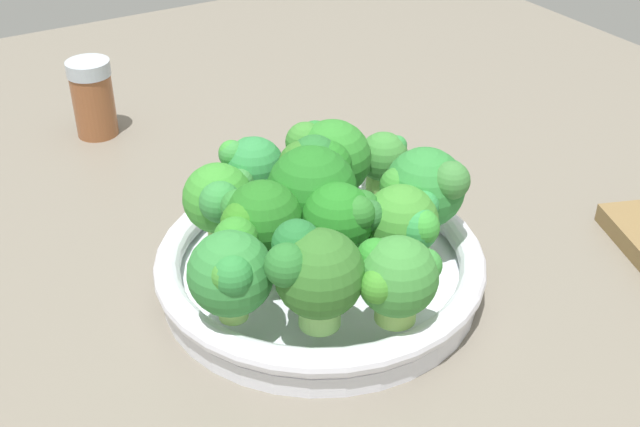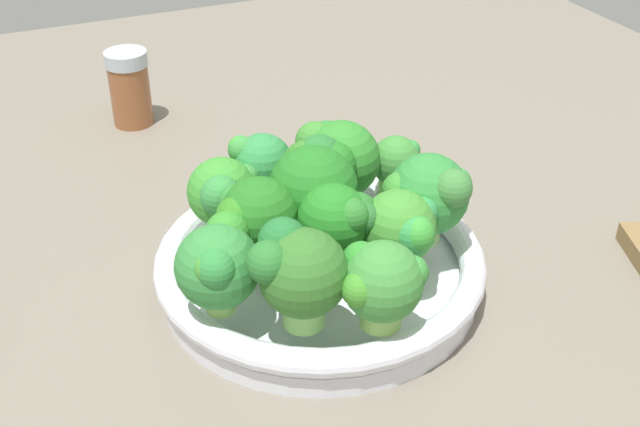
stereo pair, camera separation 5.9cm
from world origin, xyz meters
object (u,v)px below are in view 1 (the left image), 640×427
bowl (320,267)px  broccoli_floret_9 (426,188)px  broccoli_floret_10 (231,271)px  broccoli_floret_11 (313,183)px  broccoli_floret_8 (314,272)px  broccoli_floret_3 (406,223)px  broccoli_floret_0 (344,219)px  broccoli_floret_4 (251,166)px  broccoli_floret_1 (328,156)px  pepper_shaker (93,98)px  broccoli_floret_5 (219,199)px  broccoli_floret_7 (258,222)px  broccoli_floret_2 (384,158)px  broccoli_floret_6 (396,277)px

bowl → broccoli_floret_9: size_ratio=3.49×
broccoli_floret_9 → broccoli_floret_10: bearing=95.3°
broccoli_floret_9 → broccoli_floret_11: 8.27cm
broccoli_floret_8 → broccoli_floret_3: bearing=-74.8°
broccoli_floret_0 → broccoli_floret_11: (4.63, -0.24, 0.47)cm
broccoli_floret_4 → broccoli_floret_11: size_ratio=0.82×
broccoli_floret_1 → pepper_shaker: broccoli_floret_1 is taller
broccoli_floret_9 → broccoli_floret_0: bearing=95.3°
bowl → broccoli_floret_4: size_ratio=3.87×
broccoli_floret_5 → broccoli_floret_11: size_ratio=0.78×
broccoli_floret_7 → bowl: bearing=-85.9°
broccoli_floret_2 → broccoli_floret_4: 11.05cm
broccoli_floret_6 → broccoli_floret_8: 5.28cm
broccoli_floret_4 → broccoli_floret_3: bearing=-153.3°
broccoli_floret_1 → bowl: bearing=143.6°
broccoli_floret_0 → broccoli_floret_3: (-1.72, -4.01, -0.76)cm
broccoli_floret_7 → broccoli_floret_3: bearing=-115.8°
broccoli_floret_8 → broccoli_floret_9: same height
broccoli_floret_0 → broccoli_floret_1: (7.99, -3.53, 0.18)cm
broccoli_floret_3 → broccoli_floret_8: bearing=105.2°
broccoli_floret_0 → broccoli_floret_5: 9.77cm
broccoli_floret_4 → broccoli_floret_7: size_ratio=0.91×
broccoli_floret_0 → pepper_shaker: 37.55cm
broccoli_floret_6 → broccoli_floret_8: bearing=64.7°
broccoli_floret_0 → broccoli_floret_1: bearing=-23.8°
broccoli_floret_1 → broccoli_floret_6: (-14.31, 3.55, -1.06)cm
broccoli_floret_1 → broccoli_floret_10: size_ratio=1.17×
broccoli_floret_8 → broccoli_floret_9: (4.78, -12.22, -0.02)cm
broccoli_floret_10 → broccoli_floret_11: 10.71cm
broccoli_floret_8 → broccoli_floret_4: bearing=-10.8°
bowl → broccoli_floret_10: (-3.93, 8.86, 5.46)cm
broccoli_floret_5 → pepper_shaker: broccoli_floret_5 is taller
broccoli_floret_2 → pepper_shaker: bearing=28.2°
bowl → broccoli_floret_0: bearing=-178.7°
broccoli_floret_3 → broccoli_floret_1: bearing=2.8°
bowl → broccoli_floret_0: broccoli_floret_0 is taller
bowl → broccoli_floret_10: broccoli_floret_10 is taller
pepper_shaker → broccoli_floret_1: bearing=-160.4°
broccoli_floret_2 → broccoli_floret_8: size_ratio=0.72×
broccoli_floret_1 → broccoli_floret_8: size_ratio=1.03×
broccoli_floret_8 → pepper_shaker: 41.05cm
broccoli_floret_4 → broccoli_floret_2: bearing=-102.3°
broccoli_floret_0 → broccoli_floret_7: bearing=62.3°
broccoli_floret_5 → broccoli_floret_3: bearing=-134.1°
broccoli_floret_5 → broccoli_floret_9: bearing=-118.1°
broccoli_floret_5 → broccoli_floret_7: broccoli_floret_7 is taller
broccoli_floret_9 → broccoli_floret_4: bearing=44.9°
broccoli_floret_5 → broccoli_floret_8: size_ratio=0.85×
broccoli_floret_1 → pepper_shaker: (28.76, 10.26, -4.00)cm
broccoli_floret_1 → broccoli_floret_4: bearing=67.9°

